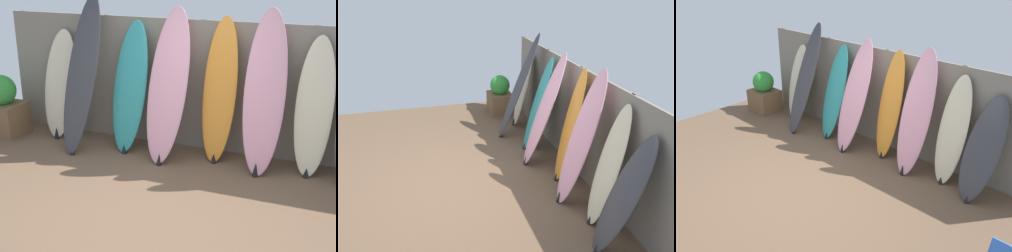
# 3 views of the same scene
# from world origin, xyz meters

# --- Properties ---
(ground) EXTENTS (7.68, 7.68, 0.00)m
(ground) POSITION_xyz_m (0.00, 0.00, 0.00)
(ground) COLOR brown
(fence_back) EXTENTS (6.08, 0.11, 1.80)m
(fence_back) POSITION_xyz_m (-0.00, 2.01, 0.90)
(fence_back) COLOR gray
(fence_back) RESTS_ON ground
(surfboard_cream_0) EXTENTS (0.60, 0.50, 1.59)m
(surfboard_cream_0) POSITION_xyz_m (-2.11, 1.72, 0.79)
(surfboard_cream_0) COLOR beige
(surfboard_cream_0) RESTS_ON ground
(surfboard_charcoal_1) EXTENTS (0.50, 0.90, 2.12)m
(surfboard_charcoal_1) POSITION_xyz_m (-1.56, 1.45, 1.05)
(surfboard_charcoal_1) COLOR #38383D
(surfboard_charcoal_1) RESTS_ON ground
(surfboard_teal_2) EXTENTS (0.55, 0.62, 1.79)m
(surfboard_teal_2) POSITION_xyz_m (-0.92, 1.63, 0.88)
(surfboard_teal_2) COLOR teal
(surfboard_teal_2) RESTS_ON ground
(surfboard_pink_3) EXTENTS (0.59, 0.78, 2.00)m
(surfboard_pink_3) POSITION_xyz_m (-0.32, 1.53, 0.99)
(surfboard_pink_3) COLOR pink
(surfboard_pink_3) RESTS_ON ground
(surfboard_orange_4) EXTENTS (0.47, 0.45, 1.89)m
(surfboard_orange_4) POSITION_xyz_m (0.33, 1.71, 0.93)
(surfboard_orange_4) COLOR orange
(surfboard_orange_4) RESTS_ON ground
(surfboard_pink_5) EXTENTS (0.55, 0.69, 2.02)m
(surfboard_pink_5) POSITION_xyz_m (0.92, 1.61, 1.00)
(surfboard_pink_5) COLOR pink
(surfboard_pink_5) RESTS_ON ground
(surfboard_cream_6) EXTENTS (0.46, 0.46, 1.71)m
(surfboard_cream_6) POSITION_xyz_m (1.52, 1.72, 0.84)
(surfboard_cream_6) COLOR beige
(surfboard_cream_6) RESTS_ON ground
(surfboard_charcoal_7) EXTENTS (0.59, 0.71, 1.55)m
(surfboard_charcoal_7) POSITION_xyz_m (2.05, 1.63, 0.77)
(surfboard_charcoal_7) COLOR #38383D
(surfboard_charcoal_7) RESTS_ON ground
(planter_box) EXTENTS (0.63, 0.53, 0.92)m
(planter_box) POSITION_xyz_m (-2.99, 1.44, 0.41)
(planter_box) COLOR brown
(planter_box) RESTS_ON ground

